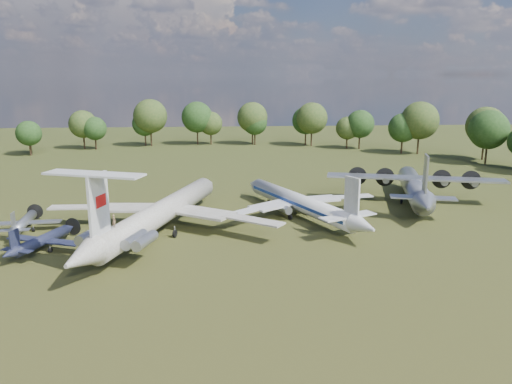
{
  "coord_description": "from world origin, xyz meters",
  "views": [
    {
      "loc": [
        5.36,
        -74.96,
        22.69
      ],
      "look_at": [
        10.78,
        -0.14,
        5.0
      ],
      "focal_mm": 35.0,
      "sensor_mm": 36.0,
      "label": 1
    }
  ],
  "objects_px": {
    "il62_airliner": "(162,217)",
    "tu104_jet": "(299,205)",
    "small_prop_west": "(42,243)",
    "person_on_il62": "(114,221)",
    "an12_transport": "(414,191)",
    "small_prop_northwest": "(24,225)"
  },
  "relations": [
    {
      "from": "tu104_jet",
      "to": "an12_transport",
      "type": "height_order",
      "value": "an12_transport"
    },
    {
      "from": "an12_transport",
      "to": "person_on_il62",
      "type": "xyz_separation_m",
      "value": [
        -47.78,
        -26.39,
        3.2
      ]
    },
    {
      "from": "small_prop_west",
      "to": "small_prop_northwest",
      "type": "distance_m",
      "value": 10.37
    },
    {
      "from": "person_on_il62",
      "to": "small_prop_west",
      "type": "bearing_deg",
      "value": 9.6
    },
    {
      "from": "an12_transport",
      "to": "small_prop_northwest",
      "type": "xyz_separation_m",
      "value": [
        -63.99,
        -12.2,
        -1.27
      ]
    },
    {
      "from": "tu104_jet",
      "to": "small_prop_west",
      "type": "height_order",
      "value": "tu104_jet"
    },
    {
      "from": "il62_airliner",
      "to": "tu104_jet",
      "type": "bearing_deg",
      "value": 36.04
    },
    {
      "from": "tu104_jet",
      "to": "person_on_il62",
      "type": "relative_size",
      "value": 23.95
    },
    {
      "from": "small_prop_west",
      "to": "person_on_il62",
      "type": "xyz_separation_m",
      "value": [
        10.64,
        -5.44,
        4.42
      ]
    },
    {
      "from": "small_prop_northwest",
      "to": "person_on_il62",
      "type": "distance_m",
      "value": 22.0
    },
    {
      "from": "tu104_jet",
      "to": "small_prop_northwest",
      "type": "relative_size",
      "value": 2.69
    },
    {
      "from": "tu104_jet",
      "to": "small_prop_west",
      "type": "xyz_separation_m",
      "value": [
        -36.3,
        -13.61,
        -0.82
      ]
    },
    {
      "from": "il62_airliner",
      "to": "an12_transport",
      "type": "distance_m",
      "value": 45.68
    },
    {
      "from": "il62_airliner",
      "to": "an12_transport",
      "type": "relative_size",
      "value": 1.37
    },
    {
      "from": "an12_transport",
      "to": "person_on_il62",
      "type": "distance_m",
      "value": 54.68
    },
    {
      "from": "an12_transport",
      "to": "small_prop_northwest",
      "type": "bearing_deg",
      "value": -154.37
    },
    {
      "from": "tu104_jet",
      "to": "small_prop_west",
      "type": "bearing_deg",
      "value": 176.2
    },
    {
      "from": "tu104_jet",
      "to": "small_prop_west",
      "type": "relative_size",
      "value": 2.59
    },
    {
      "from": "small_prop_west",
      "to": "small_prop_northwest",
      "type": "bearing_deg",
      "value": 143.19
    },
    {
      "from": "il62_airliner",
      "to": "tu104_jet",
      "type": "height_order",
      "value": "il62_airliner"
    },
    {
      "from": "small_prop_northwest",
      "to": "person_on_il62",
      "type": "height_order",
      "value": "person_on_il62"
    },
    {
      "from": "an12_transport",
      "to": "person_on_il62",
      "type": "height_order",
      "value": "person_on_il62"
    }
  ]
}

